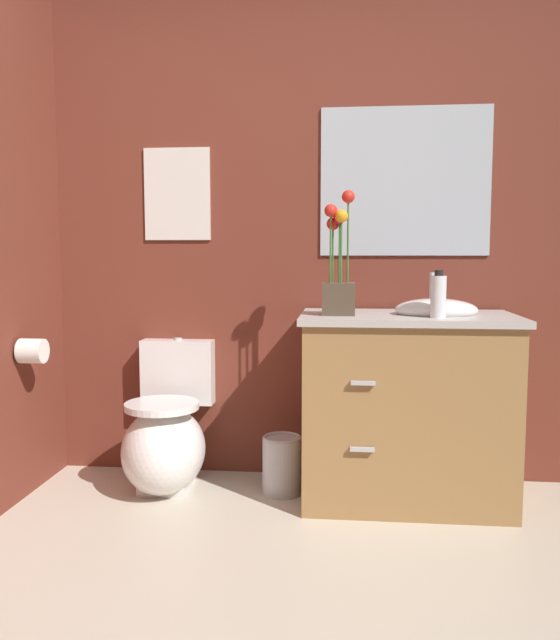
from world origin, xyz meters
TOP-DOWN VIEW (x-y plane):
  - wall_back at (0.20, 1.71)m, footprint 3.98×0.05m
  - toilet at (-0.66, 1.41)m, footprint 0.38×0.59m
  - vanity_cabinet at (0.45, 1.38)m, footprint 0.94×0.56m
  - flower_vase at (0.14, 1.33)m, footprint 0.14×0.14m
  - soap_bottle at (0.55, 1.23)m, footprint 0.06×0.06m
  - trash_bin at (-0.11, 1.40)m, footprint 0.18×0.18m
  - wall_poster at (-0.66, 1.68)m, footprint 0.33×0.01m
  - wall_mirror at (0.45, 1.68)m, footprint 0.80×0.01m
  - toilet_paper_roll at (-1.21, 1.21)m, footprint 0.11×0.11m

SIDE VIEW (x-z plane):
  - trash_bin at x=-0.11m, z-range 0.00..0.27m
  - toilet at x=-0.66m, z-range -0.10..0.59m
  - vanity_cabinet at x=0.45m, z-range -0.08..0.95m
  - toilet_paper_roll at x=-1.21m, z-range 0.62..0.74m
  - soap_bottle at x=0.55m, z-range 0.84..1.03m
  - flower_vase at x=0.14m, z-range 0.74..1.27m
  - wall_back at x=0.20m, z-range 0.00..2.50m
  - wall_poster at x=-0.66m, z-range 1.18..1.63m
  - wall_mirror at x=0.45m, z-range 1.10..1.80m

